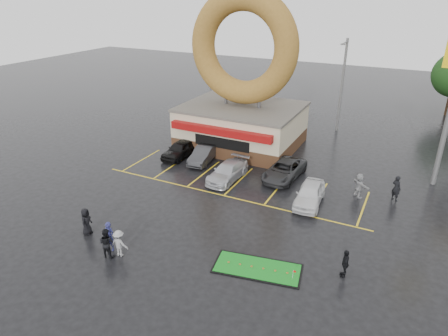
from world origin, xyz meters
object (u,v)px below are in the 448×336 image
at_px(streetlight_mid, 342,84).
at_px(dumpster, 198,131).
at_px(donut_shop, 242,97).
at_px(putting_green, 257,268).
at_px(car_black, 180,149).
at_px(person_blue, 109,236).
at_px(car_dgrey, 204,154).
at_px(car_grey, 284,170).
at_px(car_white, 310,194).
at_px(streetlight_left, 210,73).
at_px(person_cameraman, 345,263).
at_px(car_silver, 228,172).

xyz_separation_m(streetlight_mid, dumpster, (-11.50, -8.11, -4.13)).
bearing_deg(donut_shop, putting_green, -62.94).
height_order(car_black, person_blue, person_blue).
distance_m(car_dgrey, car_grey, 6.96).
height_order(donut_shop, car_white, donut_shop).
bearing_deg(person_blue, car_grey, 60.76).
bearing_deg(car_dgrey, car_grey, -5.87).
relative_size(streetlight_left, car_white, 2.19).
bearing_deg(car_black, streetlight_left, 108.48).
bearing_deg(streetlight_mid, person_cameraman, -76.94).
height_order(car_black, car_dgrey, car_black).
xyz_separation_m(streetlight_left, car_dgrey, (5.86, -11.92, -4.12)).
xyz_separation_m(streetlight_left, putting_green, (15.12, -22.84, -4.75)).
distance_m(car_black, person_cameraman, 18.31).
bearing_deg(streetlight_left, car_dgrey, -63.81).
distance_m(person_blue, person_cameraman, 12.47).
bearing_deg(streetlight_mid, car_dgrey, -122.21).
distance_m(car_silver, putting_green, 10.65).
bearing_deg(streetlight_mid, dumpster, -144.81).
distance_m(streetlight_mid, car_dgrey, 15.81).
bearing_deg(streetlight_left, car_black, -73.48).
distance_m(car_black, putting_green, 15.94).
xyz_separation_m(car_grey, car_white, (2.79, -3.00, 0.04)).
bearing_deg(dumpster, car_grey, -17.90).
bearing_deg(streetlight_mid, car_white, -84.23).
height_order(donut_shop, car_dgrey, donut_shop).
xyz_separation_m(car_silver, car_white, (6.51, -0.84, 0.06)).
bearing_deg(car_silver, car_white, -4.40).
bearing_deg(streetlight_left, person_cameraman, -48.11).
relative_size(donut_shop, putting_green, 2.82).
height_order(dumpster, putting_green, dumpster).
height_order(car_dgrey, dumpster, car_dgrey).
bearing_deg(car_black, car_dgrey, 1.96).
distance_m(car_white, dumpster, 15.26).
bearing_deg(car_white, car_black, 161.61).
bearing_deg(person_cameraman, car_grey, -158.68).
relative_size(donut_shop, car_silver, 3.05).
bearing_deg(car_dgrey, donut_shop, 71.22).
xyz_separation_m(car_black, putting_green, (11.59, -10.92, -0.66)).
bearing_deg(donut_shop, car_black, -124.88).
bearing_deg(car_black, donut_shop, 57.08).
bearing_deg(putting_green, person_cameraman, 19.51).
xyz_separation_m(car_grey, person_blue, (-5.59, -13.02, 0.20)).
xyz_separation_m(car_dgrey, car_grey, (6.96, 0.00, 0.00)).
bearing_deg(car_silver, dumpster, 136.43).
relative_size(car_grey, car_white, 1.16).
xyz_separation_m(car_white, person_blue, (-8.38, -10.02, 0.16)).
distance_m(streetlight_left, person_blue, 26.26).
relative_size(car_silver, dumpster, 2.46).
bearing_deg(streetlight_left, donut_shop, -44.78).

